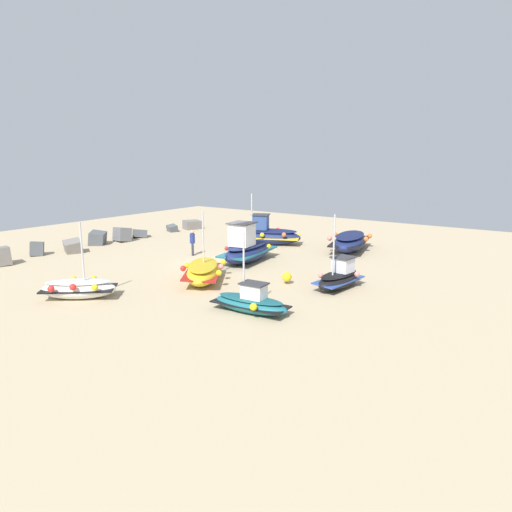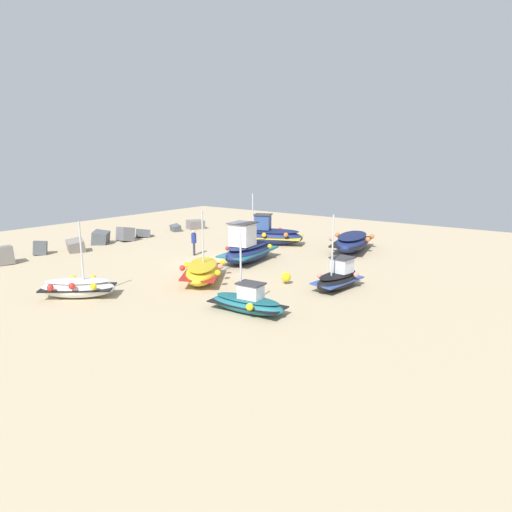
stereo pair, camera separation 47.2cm
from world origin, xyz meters
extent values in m
plane|color=tan|center=(0.00, 0.00, 0.00)|extent=(45.08, 45.08, 0.00)
ellipsoid|color=#1E6670|center=(-6.29, -6.71, 0.31)|extent=(1.44, 3.46, 0.62)
cube|color=black|center=(-6.29, -6.71, 0.34)|extent=(1.48, 3.33, 0.06)
ellipsoid|color=#1A565F|center=(-6.29, -6.71, 0.57)|extent=(1.27, 3.05, 0.10)
cube|color=white|center=(-6.28, -6.89, 0.91)|extent=(0.73, 0.97, 0.59)
cube|color=#333338|center=(-6.28, -6.89, 1.24)|extent=(0.84, 1.12, 0.06)
cylinder|color=#B7B7BC|center=(-6.31, -6.40, 1.96)|extent=(0.08, 0.08, 2.68)
sphere|color=orange|center=(-5.62, -6.07, 0.55)|extent=(0.30, 0.30, 0.30)
sphere|color=yellow|center=(-6.96, -7.35, 0.53)|extent=(0.30, 0.30, 0.30)
ellipsoid|color=navy|center=(7.80, -4.79, 0.56)|extent=(5.33, 3.10, 1.12)
cube|color=black|center=(7.80, -4.79, 0.61)|extent=(5.16, 3.12, 0.09)
ellipsoid|color=#151E45|center=(7.80, -4.79, 1.03)|extent=(4.69, 2.72, 0.18)
sphere|color=orange|center=(9.34, -5.56, 0.84)|extent=(0.33, 0.33, 0.33)
sphere|color=orange|center=(7.96, -3.61, 0.94)|extent=(0.33, 0.33, 0.33)
sphere|color=orange|center=(7.64, -5.98, 0.92)|extent=(0.33, 0.33, 0.33)
sphere|color=#EA7F75|center=(6.26, -4.02, 0.97)|extent=(0.33, 0.33, 0.33)
ellipsoid|color=gold|center=(-3.90, -2.00, 0.47)|extent=(4.29, 3.66, 1.03)
cube|color=maroon|center=(-3.90, -2.00, 0.52)|extent=(4.16, 3.58, 0.17)
ellipsoid|color=gold|center=(-3.90, -2.00, 0.87)|extent=(3.75, 3.19, 0.23)
cylinder|color=#B7B7BC|center=(-3.65, -1.83, 2.25)|extent=(0.08, 0.08, 2.61)
sphere|color=yellow|center=(-2.44, -2.11, 0.73)|extent=(0.29, 0.29, 0.29)
sphere|color=yellow|center=(-3.95, -0.92, 0.71)|extent=(0.29, 0.29, 0.29)
sphere|color=#EA7F75|center=(-3.38, -2.75, 0.78)|extent=(0.29, 0.29, 0.29)
sphere|color=red|center=(-4.89, -1.56, 0.82)|extent=(0.29, 0.29, 0.29)
sphere|color=yellow|center=(-4.32, -3.40, 0.75)|extent=(0.29, 0.29, 0.29)
ellipsoid|color=black|center=(-1.03, -8.16, 0.38)|extent=(3.20, 1.51, 0.80)
cube|color=#2D4C9E|center=(-1.03, -8.16, 0.42)|extent=(3.08, 1.52, 0.11)
ellipsoid|color=black|center=(-1.03, -8.16, 0.70)|extent=(2.81, 1.31, 0.16)
cube|color=silver|center=(-0.69, -8.20, 1.11)|extent=(0.93, 0.92, 0.70)
cube|color=#333338|center=(-0.69, -8.20, 1.49)|extent=(1.08, 1.07, 0.06)
cylinder|color=#B7B7BC|center=(-1.58, -8.10, 2.21)|extent=(0.08, 0.08, 2.89)
sphere|color=#EA7F75|center=(-1.49, -7.43, 0.63)|extent=(0.26, 0.26, 0.26)
sphere|color=#EA7F75|center=(-0.57, -8.89, 0.72)|extent=(0.26, 0.26, 0.26)
ellipsoid|color=navy|center=(6.43, 0.79, 0.53)|extent=(3.27, 4.75, 1.18)
cube|color=gold|center=(6.43, 0.79, 0.59)|extent=(3.20, 4.59, 0.21)
ellipsoid|color=#151E45|center=(6.43, 0.79, 0.98)|extent=(2.83, 4.16, 0.28)
cube|color=#2D4784|center=(6.16, 1.44, 1.59)|extent=(1.29, 1.35, 1.05)
cube|color=#333338|center=(6.16, 1.44, 2.15)|extent=(1.49, 1.56, 0.06)
sphere|color=orange|center=(6.01, -0.64, 0.91)|extent=(0.31, 0.31, 0.31)
sphere|color=red|center=(7.44, 0.79, 0.94)|extent=(0.31, 0.31, 0.31)
sphere|color=yellow|center=(5.41, 0.79, 0.84)|extent=(0.31, 0.31, 0.31)
sphere|color=orange|center=(6.85, 2.23, 0.81)|extent=(0.31, 0.31, 0.31)
ellipsoid|color=navy|center=(1.10, -1.15, 0.55)|extent=(4.88, 2.47, 1.12)
cube|color=#1E6670|center=(1.10, -1.15, 0.61)|extent=(4.71, 2.51, 0.10)
ellipsoid|color=#151E45|center=(1.10, -1.15, 1.02)|extent=(4.29, 2.17, 0.19)
cube|color=white|center=(0.37, -1.25, 1.76)|extent=(1.43, 1.36, 1.31)
cube|color=#333338|center=(0.37, -1.25, 2.45)|extent=(1.66, 1.57, 0.06)
cylinder|color=#B7B7BC|center=(1.60, -1.07, 2.59)|extent=(0.08, 0.08, 2.96)
sphere|color=yellow|center=(2.05, -2.03, 0.89)|extent=(0.27, 0.27, 0.27)
sphere|color=red|center=(0.14, -0.26, 0.85)|extent=(0.27, 0.27, 0.27)
ellipsoid|color=white|center=(-9.25, 0.67, 0.42)|extent=(3.10, 3.38, 0.85)
cube|color=black|center=(-9.25, 0.67, 0.46)|extent=(3.05, 3.30, 0.08)
ellipsoid|color=beige|center=(-9.25, 0.67, 0.77)|extent=(2.72, 2.97, 0.15)
cylinder|color=#B7B7BC|center=(-9.08, 0.46, 2.15)|extent=(0.08, 0.08, 2.64)
sphere|color=yellow|center=(-9.26, -0.53, 0.71)|extent=(0.29, 0.29, 0.29)
sphere|color=yellow|center=(-8.37, 0.80, 0.70)|extent=(0.29, 0.29, 0.29)
sphere|color=red|center=(-9.85, 0.19, 0.74)|extent=(0.29, 0.29, 0.29)
sphere|color=yellow|center=(-8.96, 1.51, 0.69)|extent=(0.29, 0.29, 0.29)
sphere|color=red|center=(-10.43, 0.90, 0.68)|extent=(0.29, 0.29, 0.29)
cylinder|color=#2D2D38|center=(0.45, 2.81, 0.40)|extent=(0.14, 0.14, 0.80)
cylinder|color=#2D2D38|center=(0.34, 2.70, 0.40)|extent=(0.14, 0.14, 0.80)
cylinder|color=navy|center=(0.40, 2.76, 1.11)|extent=(0.32, 0.32, 0.62)
sphere|color=tan|center=(0.40, 2.76, 1.53)|extent=(0.22, 0.22, 0.22)
cube|color=slate|center=(-8.12, 10.06, 0.53)|extent=(1.26, 1.32, 1.16)
cube|color=#4C5156|center=(-5.41, 10.91, 0.44)|extent=(1.14, 1.02, 1.00)
cube|color=slate|center=(-3.58, 9.77, 0.40)|extent=(1.52, 1.51, 1.13)
cube|color=#4C5156|center=(-0.85, 10.89, 0.45)|extent=(1.63, 1.71, 1.15)
cube|color=slate|center=(1.07, 10.57, 0.51)|extent=(1.36, 1.58, 1.26)
cube|color=#4C5156|center=(2.94, 10.79, 0.30)|extent=(1.56, 1.49, 0.88)
cube|color=#4C5156|center=(6.37, 10.70, 0.27)|extent=(1.08, 1.13, 0.74)
cube|color=slate|center=(8.39, 10.32, 0.37)|extent=(1.70, 1.59, 0.80)
cylinder|color=#3F3F42|center=(-1.83, -5.72, 0.06)|extent=(0.08, 0.08, 0.13)
sphere|color=yellow|center=(-1.83, -5.72, 0.37)|extent=(0.48, 0.48, 0.48)
camera|label=1|loc=(-20.79, -17.31, 6.30)|focal=32.24mm
camera|label=2|loc=(-20.52, -17.69, 6.30)|focal=32.24mm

